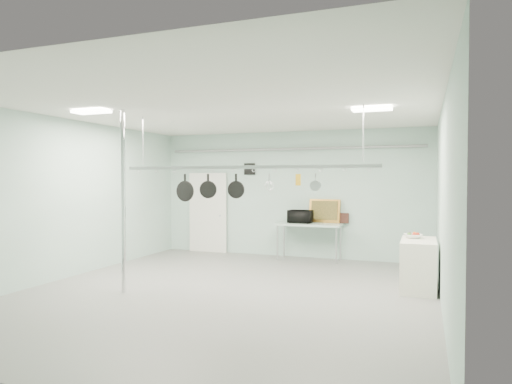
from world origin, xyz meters
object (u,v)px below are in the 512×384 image
at_px(pot_rack, 243,166).
at_px(fruit_bowl, 413,236).
at_px(coffee_canister, 305,219).
at_px(prep_table, 309,226).
at_px(skillet_left, 185,188).
at_px(microwave, 300,217).
at_px(skillet_mid, 208,186).
at_px(chrome_pole, 123,201).
at_px(skillet_right, 236,186).
at_px(side_cabinet, 419,265).

height_order(pot_rack, fruit_bowl, pot_rack).
bearing_deg(coffee_canister, prep_table, 15.43).
distance_m(pot_rack, skillet_left, 1.25).
distance_m(microwave, skillet_left, 3.67).
xyz_separation_m(microwave, skillet_mid, (-0.87, -3.33, 0.80)).
bearing_deg(coffee_canister, chrome_pole, -117.88).
bearing_deg(prep_table, pot_rack, -96.91).
relative_size(prep_table, pot_rack, 0.33).
xyz_separation_m(skillet_left, skillet_mid, (0.48, 0.00, 0.04)).
bearing_deg(skillet_right, skillet_left, 176.15).
height_order(prep_table, skillet_mid, skillet_mid).
bearing_deg(prep_table, skillet_mid, -108.42).
relative_size(fruit_bowl, skillet_right, 0.73).
height_order(side_cabinet, pot_rack, pot_rack).
height_order(prep_table, pot_rack, pot_rack).
height_order(coffee_canister, skillet_mid, skillet_mid).
bearing_deg(microwave, side_cabinet, 144.45).
distance_m(chrome_pole, skillet_mid, 1.52).
xyz_separation_m(prep_table, skillet_right, (-0.54, -3.30, 1.03)).
distance_m(chrome_pole, pot_rack, 2.19).
distance_m(microwave, coffee_canister, 0.15).
relative_size(microwave, skillet_mid, 1.28).
relative_size(skillet_mid, skillet_right, 1.00).
bearing_deg(fruit_bowl, chrome_pole, -155.32).
height_order(side_cabinet, skillet_left, skillet_left).
height_order(prep_table, skillet_left, skillet_left).
bearing_deg(microwave, fruit_bowl, 145.77).
bearing_deg(skillet_left, pot_rack, 6.00).
height_order(chrome_pole, pot_rack, chrome_pole).
bearing_deg(skillet_mid, side_cabinet, 5.90).
distance_m(side_cabinet, skillet_mid, 4.06).
bearing_deg(skillet_mid, pot_rack, -10.88).
xyz_separation_m(chrome_pole, pot_rack, (1.90, 0.90, 0.63)).
relative_size(pot_rack, microwave, 8.45).
distance_m(chrome_pole, fruit_bowl, 5.27).
relative_size(side_cabinet, pot_rack, 0.25).
distance_m(prep_table, side_cabinet, 3.39).
height_order(prep_table, side_cabinet, prep_table).
relative_size(chrome_pole, fruit_bowl, 9.87).
bearing_deg(skillet_right, skillet_mid, 176.15).
relative_size(coffee_canister, skillet_mid, 0.46).
xyz_separation_m(skillet_left, skillet_right, (1.04, 0.00, 0.04)).
xyz_separation_m(chrome_pole, skillet_right, (1.76, 0.90, 0.26)).
height_order(pot_rack, skillet_left, pot_rack).
bearing_deg(skillet_right, pot_rack, -3.85).
bearing_deg(microwave, pot_rack, 90.20).
relative_size(prep_table, skillet_left, 3.03).
xyz_separation_m(chrome_pole, skillet_mid, (1.20, 0.90, 0.26)).
distance_m(prep_table, skillet_mid, 3.63).
bearing_deg(pot_rack, skillet_left, 180.00).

